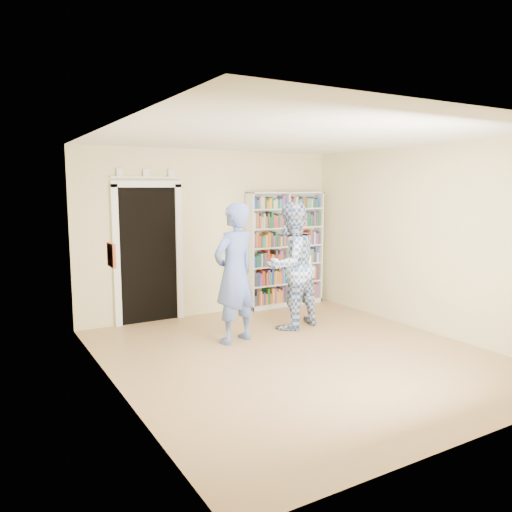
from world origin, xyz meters
The scene contains 11 objects.
floor centered at (0.00, 0.00, 0.00)m, with size 5.00×5.00×0.00m, color #A68250.
ceiling centered at (0.00, 0.00, 2.70)m, with size 5.00×5.00×0.00m, color white.
wall_back centered at (0.00, 2.50, 1.35)m, with size 4.50×4.50×0.00m, color beige.
wall_left centered at (-2.25, 0.00, 1.35)m, with size 5.00×5.00×0.00m, color beige.
wall_right centered at (2.25, 0.00, 1.35)m, with size 5.00×5.00×0.00m, color beige.
bookshelf centered at (1.35, 2.34, 1.02)m, with size 1.47×0.28×2.02m.
doorway centered at (-1.10, 2.48, 1.18)m, with size 1.10×0.08×2.43m.
wall_art centered at (-2.23, 0.20, 1.40)m, with size 0.03×0.25×0.25m, color brown.
man_blue centered at (-0.43, 0.89, 0.95)m, with size 0.69×0.46×1.90m, color #516AB6.
man_plaid centered at (0.63, 1.09, 0.94)m, with size 0.92×0.71×1.89m, color #33589C.
paper_sheet centered at (0.75, 0.91, 0.96)m, with size 0.20×0.01×0.28m, color white.
Camera 1 is at (-3.51, -4.98, 2.09)m, focal length 35.00 mm.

